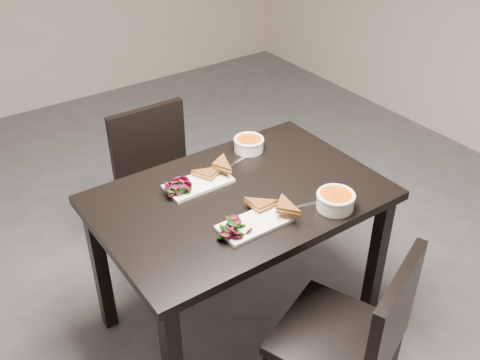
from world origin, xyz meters
The scene contains 14 objects.
ground centered at (0.00, 0.00, 0.00)m, with size 5.00×5.00×0.00m, color #47474C.
table centered at (0.11, -0.43, 0.65)m, with size 1.20×0.80×0.75m.
chair_near centered at (0.16, -1.11, 0.48)m, with size 0.55×0.55×0.85m.
chair_far centered at (0.07, 0.24, 0.48)m, with size 0.42×0.42×0.85m.
plate_near centered at (0.03, -0.63, 0.76)m, with size 0.28×0.14×0.01m, color white.
sandwich_near centered at (0.10, -0.62, 0.79)m, with size 0.14×0.11×0.05m, color brown, non-canonical shape.
salad_near centered at (-0.07, -0.63, 0.78)m, with size 0.09×0.08×0.04m, color black, non-canonical shape.
soup_bowl_near centered at (0.37, -0.73, 0.79)m, with size 0.16×0.16×0.07m.
cutlery_near centered at (0.27, -0.65, 0.75)m, with size 0.18×0.02×0.00m, color silver.
plate_far centered at (0.00, -0.27, 0.76)m, with size 0.29×0.14×0.01m, color white.
sandwich_far centered at (0.07, -0.29, 0.79)m, with size 0.14×0.11×0.05m, color brown, non-canonical shape.
salad_far centered at (-0.10, -0.27, 0.78)m, with size 0.09×0.08×0.04m, color black, non-canonical shape.
soup_bowl_far centered at (0.36, -0.15, 0.79)m, with size 0.14×0.14×0.07m.
cutlery_far centered at (0.24, -0.21, 0.75)m, with size 0.18×0.02×0.00m, color silver.
Camera 1 is at (-0.97, -1.98, 2.07)m, focal length 40.87 mm.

